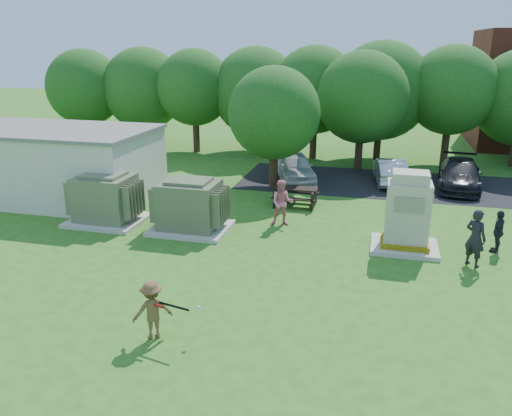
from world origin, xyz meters
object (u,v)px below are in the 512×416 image
(generator_cabinet, at_px, (407,216))
(person_by_generator, at_px, (475,238))
(person_walking_right, at_px, (498,231))
(car_silver_a, at_px, (390,171))
(picnic_table, at_px, (296,194))
(transformer_left, at_px, (106,200))
(batter, at_px, (152,310))
(transformer_right, at_px, (190,207))
(car_dark, at_px, (459,174))
(person_at_picnic, at_px, (282,203))
(car_white, at_px, (295,167))

(generator_cabinet, height_order, person_by_generator, generator_cabinet)
(person_walking_right, relative_size, car_silver_a, 0.38)
(picnic_table, height_order, person_by_generator, person_by_generator)
(transformer_left, relative_size, person_by_generator, 1.52)
(generator_cabinet, distance_m, car_silver_a, 9.16)
(transformer_left, bearing_deg, batter, -52.78)
(transformer_right, bearing_deg, transformer_left, 180.00)
(person_walking_right, height_order, car_dark, person_walking_right)
(person_at_picnic, distance_m, car_silver_a, 8.87)
(generator_cabinet, relative_size, car_silver_a, 0.70)
(transformer_right, relative_size, car_dark, 0.60)
(person_at_picnic, xyz_separation_m, car_white, (-0.74, 6.98, -0.19))
(transformer_right, distance_m, car_silver_a, 11.96)
(transformer_left, height_order, generator_cabinet, generator_cabinet)
(picnic_table, height_order, car_white, car_white)
(car_white, distance_m, car_dark, 8.42)
(batter, bearing_deg, transformer_right, -110.58)
(transformer_right, xyz_separation_m, picnic_table, (3.47, 4.16, -0.45))
(car_white, bearing_deg, generator_cabinet, -76.76)
(car_silver_a, bearing_deg, transformer_right, 42.97)
(person_at_picnic, distance_m, car_dark, 10.84)
(transformer_right, bearing_deg, person_walking_right, 3.23)
(generator_cabinet, height_order, person_walking_right, generator_cabinet)
(generator_cabinet, height_order, picnic_table, generator_cabinet)
(person_at_picnic, bearing_deg, transformer_right, -167.08)
(transformer_left, relative_size, generator_cabinet, 1.05)
(person_by_generator, xyz_separation_m, car_dark, (0.72, 9.92, -0.26))
(picnic_table, height_order, car_dark, car_dark)
(car_silver_a, bearing_deg, car_dark, 170.57)
(person_by_generator, height_order, person_at_picnic, person_by_generator)
(transformer_left, xyz_separation_m, person_walking_right, (15.02, 0.64, -0.20))
(transformer_left, bearing_deg, person_by_generator, -3.30)
(picnic_table, distance_m, car_white, 4.34)
(generator_cabinet, height_order, car_white, generator_cabinet)
(person_by_generator, distance_m, car_silver_a, 10.40)
(picnic_table, xyz_separation_m, car_white, (-0.81, 4.25, 0.23))
(car_white, distance_m, car_silver_a, 5.02)
(transformer_left, relative_size, car_white, 0.68)
(transformer_right, xyz_separation_m, person_at_picnic, (3.40, 1.43, -0.02))
(generator_cabinet, xyz_separation_m, car_white, (-5.51, 8.30, -0.49))
(person_by_generator, bearing_deg, car_white, -8.82)
(transformer_right, xyz_separation_m, generator_cabinet, (8.17, 0.11, 0.28))
(car_silver_a, bearing_deg, generator_cabinet, 85.98)
(transformer_left, xyz_separation_m, car_silver_a, (11.30, 9.23, -0.30))
(person_by_generator, distance_m, person_walking_right, 1.77)
(person_at_picnic, bearing_deg, picnic_table, 78.65)
(transformer_right, xyz_separation_m, car_dark, (11.04, 9.11, -0.25))
(person_walking_right, relative_size, car_dark, 0.31)
(transformer_left, height_order, transformer_right, same)
(picnic_table, relative_size, person_by_generator, 1.00)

